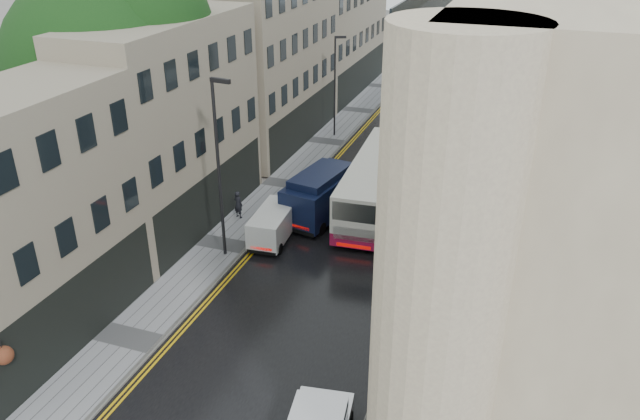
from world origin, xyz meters
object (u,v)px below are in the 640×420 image
Objects in this scene: tree_near at (107,100)px; tree_far at (228,61)px; lamp_post_far at (335,88)px; white_van at (251,235)px; navy_van at (288,202)px; cream_bus at (343,204)px; white_lorry at (440,139)px; pedestrian at (238,204)px; lamp_post_near at (219,172)px.

tree_far is (0.30, 13.00, -0.72)m from tree_near.
tree_near is at bearing -133.07° from lamp_post_far.
white_van is 0.67× the size of navy_van.
cream_bus is 1.36× the size of white_lorry.
lamp_post_near is (1.15, -3.92, 3.70)m from pedestrian.
white_van is at bearing -60.06° from tree_far.
tree_near reaches higher than cream_bus.
navy_van is (0.79, 3.13, 0.58)m from white_van.
lamp_post_near reaches higher than white_van.
tree_near is 20.86m from white_lorry.
cream_bus is (11.66, -9.96, -4.69)m from tree_far.
white_van is at bearing -4.99° from tree_near.
white_van reaches higher than pedestrian.
tree_near is 13.47m from cream_bus.
lamp_post_far is (0.70, 15.02, 2.90)m from pedestrian.
cream_bus is 1.96× the size of navy_van.
lamp_post_far reaches higher than cream_bus.
tree_far is 1.39× the size of lamp_post_near.
pedestrian is (-5.92, -0.80, -0.62)m from cream_bus.
tree_near is 2.44× the size of navy_van.
cream_bus is at bearing -112.11° from white_lorry.
lamp_post_near is (-1.01, -0.96, 3.73)m from white_van.
pedestrian is (6.04, 2.24, -6.02)m from tree_near.
white_lorry is 12.64m from navy_van.
cream_bus reaches higher than pedestrian.
lamp_post_far is at bearing 108.53° from navy_van.
tree_far is at bearing 135.82° from cream_bus.
pedestrian is at bearing -166.80° from navy_van.
cream_bus is 10.84m from white_lorry.
tree_far is 14.50m from navy_van.
white_lorry is 9.60m from lamp_post_far.
tree_far reaches higher than pedestrian.
white_van is 3.66m from pedestrian.
cream_bus is 2.90× the size of white_van.
tree_near is at bearing -155.08° from navy_van.
lamp_post_near is at bearing -122.45° from white_lorry.
pedestrian is 15.32m from lamp_post_far.
tree_far is 16.70m from white_van.
navy_van is at bearing 15.01° from tree_near.
tree_near is 10.80m from navy_van.
navy_van is 3.00m from pedestrian.
white_van is 2.40× the size of pedestrian.
pedestrian is (-2.16, 2.96, 0.03)m from white_van.
tree_far is 1.12× the size of cream_bus.
tree_far is 8.09m from lamp_post_far.
cream_bus is at bearing -153.84° from pedestrian.
navy_van is at bearing -124.13° from white_lorry.
white_lorry is at bearing -46.40° from lamp_post_far.
tree_near is 8.66× the size of pedestrian.
lamp_post_near reaches higher than cream_bus.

